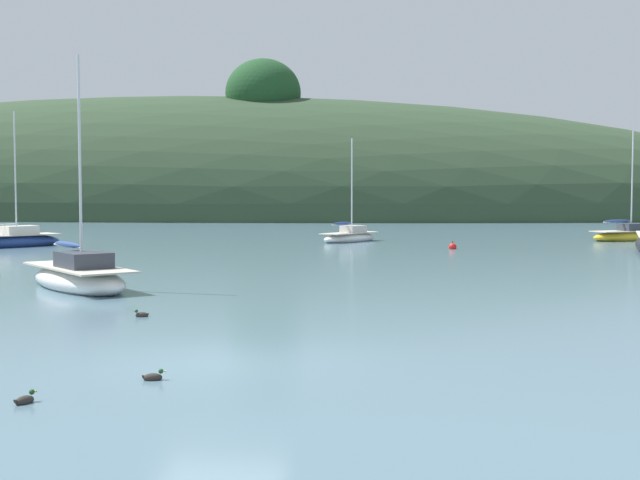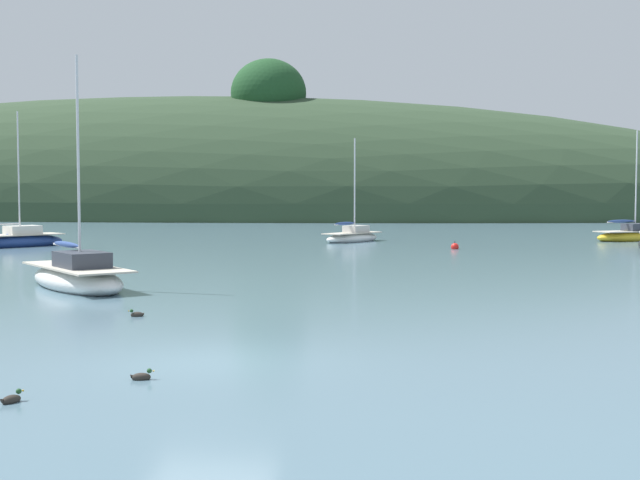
% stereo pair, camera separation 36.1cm
% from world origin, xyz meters
% --- Properties ---
extents(ground_plane, '(400.00, 400.00, 0.00)m').
position_xyz_m(ground_plane, '(0.00, 0.00, 0.00)').
color(ground_plane, slate).
extents(far_shoreline_hill, '(150.00, 36.00, 32.58)m').
position_xyz_m(far_shoreline_hill, '(-25.01, 84.57, 0.12)').
color(far_shoreline_hill, '#2D422B').
rests_on(far_shoreline_hill, ground).
extents(sailboat_cream_ketch, '(4.03, 4.87, 6.77)m').
position_xyz_m(sailboat_cream_ketch, '(0.10, 38.30, 0.32)').
color(sailboat_cream_ketch, white).
rests_on(sailboat_cream_ketch, ground).
extents(sailboat_navy_dinghy, '(5.25, 5.85, 8.10)m').
position_xyz_m(sailboat_navy_dinghy, '(-19.18, 31.52, 0.37)').
color(sailboat_navy_dinghy, navy).
rests_on(sailboat_navy_dinghy, ground).
extents(sailboat_yellow_far, '(5.57, 4.02, 7.35)m').
position_xyz_m(sailboat_yellow_far, '(18.12, 41.19, 0.35)').
color(sailboat_yellow_far, gold).
rests_on(sailboat_yellow_far, ground).
extents(sailboat_black_sloop, '(5.77, 6.10, 8.08)m').
position_xyz_m(sailboat_black_sloop, '(-7.41, 11.61, 0.39)').
color(sailboat_black_sloop, white).
rests_on(sailboat_black_sloop, ground).
extents(mooring_buoy_outer, '(0.44, 0.44, 0.54)m').
position_xyz_m(mooring_buoy_outer, '(6.29, 32.21, 0.12)').
color(mooring_buoy_outer, red).
rests_on(mooring_buoy_outer, ground).
extents(duck_trailing, '(0.42, 0.26, 0.24)m').
position_xyz_m(duck_trailing, '(-3.33, 5.57, 0.05)').
color(duck_trailing, '#2D2823').
rests_on(duck_trailing, ground).
extents(duck_straggler, '(0.42, 0.27, 0.24)m').
position_xyz_m(duck_straggler, '(-0.83, -1.77, 0.05)').
color(duck_straggler, '#2D2823').
rests_on(duck_straggler, ground).
extents(duck_lone_right, '(0.31, 0.41, 0.24)m').
position_xyz_m(duck_lone_right, '(-2.37, -3.59, 0.05)').
color(duck_lone_right, '#2D2823').
rests_on(duck_lone_right, ground).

